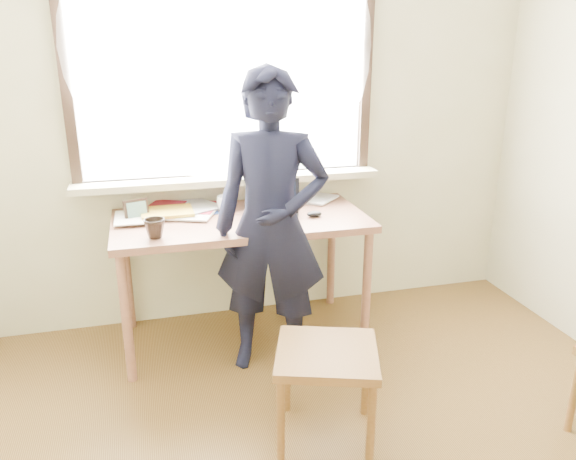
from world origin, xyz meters
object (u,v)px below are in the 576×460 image
object	(u,v)px
work_chair	(327,364)
mug_white	(227,204)
mug_dark	(155,228)
desk	(241,230)
person	(271,226)
laptop	(271,208)

from	to	relation	value
work_chair	mug_white	bearing A→B (deg)	102.28
mug_dark	work_chair	bearing A→B (deg)	-48.59
desk	mug_dark	xyz separation A→B (m)	(-0.49, -0.23, 0.13)
desk	mug_white	distance (m)	0.19
mug_dark	person	world-z (taller)	person
person	work_chair	bearing A→B (deg)	-63.62
mug_dark	person	size ratio (longest dim) A/B	0.07
laptop	mug_dark	bearing A→B (deg)	-163.69
laptop	mug_white	world-z (taller)	laptop
laptop	mug_dark	xyz separation A→B (m)	(-0.66, -0.19, 0.00)
mug_white	person	world-z (taller)	person
work_chair	desk	bearing A→B (deg)	100.87
mug_white	work_chair	xyz separation A→B (m)	(0.25, -1.14, -0.44)
desk	laptop	world-z (taller)	laptop
work_chair	person	distance (m)	0.81
mug_white	mug_dark	size ratio (longest dim) A/B	1.10
work_chair	person	xyz separation A→B (m)	(-0.09, 0.68, 0.43)
person	mug_white	bearing A→B (deg)	128.44
laptop	person	size ratio (longest dim) A/B	0.23
laptop	work_chair	size ratio (longest dim) A/B	0.67
mug_dark	mug_white	bearing A→B (deg)	40.37
mug_dark	laptop	bearing A→B (deg)	16.31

